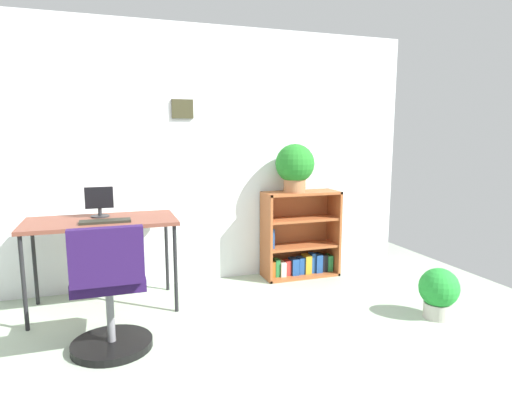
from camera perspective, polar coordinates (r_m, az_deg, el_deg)
name	(u,v)px	position (r m, az deg, el deg)	size (l,w,h in m)	color
wall_back	(144,158)	(4.09, -14.29, 6.33)	(5.20, 0.12, 2.36)	silver
desk	(101,226)	(3.66, -19.46, -2.25)	(1.15, 0.60, 0.73)	brown
monitor	(99,202)	(3.74, -19.68, 0.73)	(0.22, 0.14, 0.25)	#262628
keyboard	(105,221)	(3.52, -19.00, -1.64)	(0.37, 0.13, 0.02)	black
office_chair	(109,298)	(2.97, -18.50, -10.97)	(0.52, 0.55, 0.86)	black
bookshelf_low	(299,239)	(4.39, 5.60, -4.05)	(0.75, 0.30, 0.84)	#A0532B
potted_plant_on_shelf	(295,166)	(4.20, 5.07, 5.49)	(0.37, 0.37, 0.46)	#9E6642
potted_plant_floor	(439,291)	(3.67, 22.64, -9.96)	(0.30, 0.30, 0.39)	#B7B2A8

